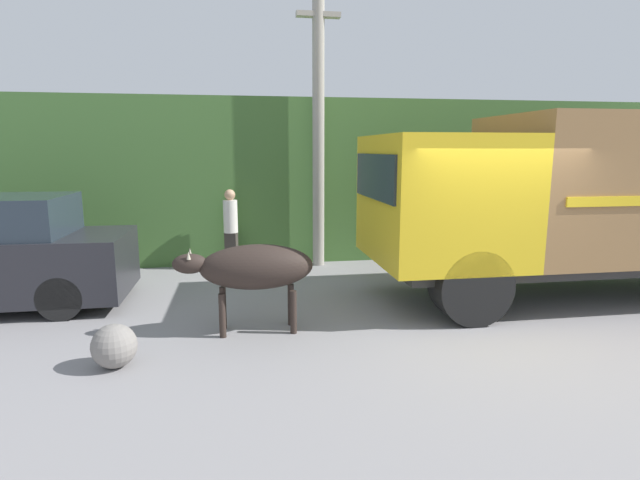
{
  "coord_description": "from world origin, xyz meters",
  "views": [
    {
      "loc": [
        -3.53,
        -6.62,
        2.49
      ],
      "look_at": [
        -2.39,
        0.46,
        1.18
      ],
      "focal_mm": 28.0,
      "sensor_mm": 36.0,
      "label": 1
    }
  ],
  "objects": [
    {
      "name": "ground_plane",
      "position": [
        0.0,
        0.0,
        0.0
      ],
      "size": [
        60.0,
        60.0,
        0.0
      ],
      "primitive_type": "plane",
      "color": "gray"
    },
    {
      "name": "roadside_rock",
      "position": [
        -5.01,
        -0.88,
        0.26
      ],
      "size": [
        0.51,
        0.51,
        0.51
      ],
      "color": "gray",
      "rests_on": "ground_plane"
    },
    {
      "name": "hillside_embankment",
      "position": [
        0.0,
        7.29,
        1.79
      ],
      "size": [
        32.0,
        6.27,
        3.58
      ],
      "color": "#426B33",
      "rests_on": "ground_plane"
    },
    {
      "name": "pedestrian_on_hill",
      "position": [
        -3.73,
        3.82,
        0.94
      ],
      "size": [
        0.37,
        0.37,
        1.68
      ],
      "rotation": [
        0.0,
        0.0,
        2.82
      ],
      "color": "#38332D",
      "rests_on": "ground_plane"
    },
    {
      "name": "cargo_truck",
      "position": [
        2.2,
        0.85,
        1.73
      ],
      "size": [
        7.16,
        2.52,
        3.03
      ],
      "rotation": [
        0.0,
        0.0,
        0.01
      ],
      "color": "#2D2D2D",
      "rests_on": "ground_plane"
    },
    {
      "name": "brown_cow",
      "position": [
        -3.37,
        0.04,
        0.9
      ],
      "size": [
        1.88,
        0.62,
        1.22
      ],
      "rotation": [
        0.0,
        0.0,
        0.23
      ],
      "color": "#2D231E",
      "rests_on": "ground_plane"
    },
    {
      "name": "building_backdrop",
      "position": [
        -5.8,
        5.59,
        1.7
      ],
      "size": [
        4.35,
        2.7,
        3.37
      ],
      "color": "#B2BCAD",
      "rests_on": "ground_plane"
    },
    {
      "name": "utility_pole",
      "position": [
        -1.86,
        3.9,
        3.03
      ],
      "size": [
        0.9,
        0.25,
        5.85
      ],
      "color": "#9E998E",
      "rests_on": "ground_plane"
    }
  ]
}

